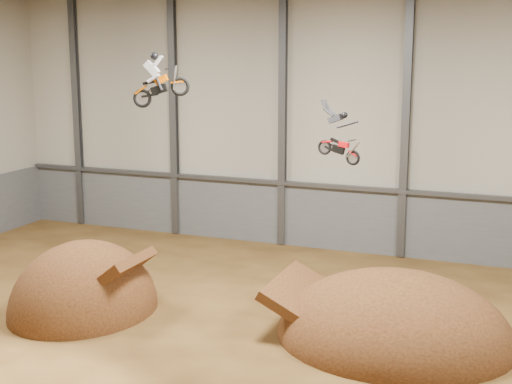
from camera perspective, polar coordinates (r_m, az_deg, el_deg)
floor at (r=26.10m, az=-1.99°, el=-13.06°), size 40.00×40.00×0.00m
back_wall at (r=38.18m, az=6.99°, el=5.56°), size 40.00×0.10×14.00m
lower_band_back at (r=38.96m, az=6.76°, el=-2.16°), size 39.80×0.18×3.50m
steel_rail at (r=38.44m, az=6.77°, el=0.41°), size 39.80×0.35×0.20m
steel_column_0 at (r=45.16m, az=-14.12°, el=6.18°), size 0.40×0.36×13.90m
steel_column_1 at (r=41.64m, az=-6.59°, el=6.04°), size 0.40×0.36×13.90m
steel_column_2 at (r=38.96m, az=2.14°, el=5.75°), size 0.40×0.36×13.90m
steel_column_3 at (r=37.29m, az=11.89°, el=5.27°), size 0.40×0.36×13.90m
takeoff_ramp at (r=31.26m, az=-13.55°, el=-9.17°), size 5.90×6.80×5.90m
landing_ramp at (r=28.03m, az=10.95°, el=-11.50°), size 8.92×7.89×5.15m
fmx_rider_a at (r=28.54m, az=-7.42°, el=9.31°), size 2.98×1.65×2.69m
fmx_rider_b at (r=28.40m, az=6.53°, el=4.74°), size 3.04×1.32×2.69m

